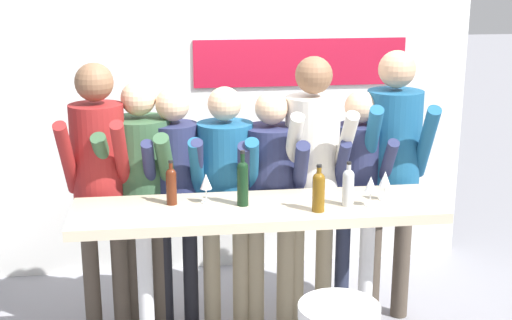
% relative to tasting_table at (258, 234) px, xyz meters
% --- Properties ---
extents(back_wall, '(3.74, 0.12, 2.43)m').
position_rel_tasting_table_xyz_m(back_wall, '(0.01, 1.56, 0.37)').
color(back_wall, silver).
rests_on(back_wall, ground_plane).
extents(tasting_table, '(2.14, 0.56, 1.03)m').
position_rel_tasting_table_xyz_m(tasting_table, '(0.00, 0.00, 0.00)').
color(tasting_table, beige).
rests_on(tasting_table, ground_plane).
extents(person_far_left, '(0.42, 0.55, 1.81)m').
position_rel_tasting_table_xyz_m(person_far_left, '(-0.93, 0.48, 0.28)').
color(person_far_left, '#473D33').
rests_on(person_far_left, ground_plane).
extents(person_left, '(0.53, 0.61, 1.68)m').
position_rel_tasting_table_xyz_m(person_left, '(-0.68, 0.55, 0.18)').
color(person_left, '#473D33').
rests_on(person_left, ground_plane).
extents(person_center_left, '(0.38, 0.50, 1.65)m').
position_rel_tasting_table_xyz_m(person_center_left, '(-0.47, 0.52, 0.18)').
color(person_center_left, black).
rests_on(person_center_left, ground_plane).
extents(person_center, '(0.47, 0.56, 1.65)m').
position_rel_tasting_table_xyz_m(person_center, '(-0.14, 0.50, 0.16)').
color(person_center, gray).
rests_on(person_center, ground_plane).
extents(person_center_right, '(0.47, 0.55, 1.62)m').
position_rel_tasting_table_xyz_m(person_center_right, '(0.15, 0.47, 0.14)').
color(person_center_right, gray).
rests_on(person_center_right, ground_plane).
extents(person_right, '(0.42, 0.55, 1.83)m').
position_rel_tasting_table_xyz_m(person_right, '(0.42, 0.49, 0.29)').
color(person_right, gray).
rests_on(person_right, ground_plane).
extents(person_far_right, '(0.39, 0.50, 1.60)m').
position_rel_tasting_table_xyz_m(person_far_right, '(0.74, 0.50, 0.15)').
color(person_far_right, '#23283D').
rests_on(person_far_right, ground_plane).
extents(person_rightmost, '(0.49, 0.61, 1.85)m').
position_rel_tasting_table_xyz_m(person_rightmost, '(0.96, 0.50, 0.30)').
color(person_rightmost, '#473D33').
rests_on(person_rightmost, ground_plane).
extents(wine_bottle_0, '(0.07, 0.07, 0.33)m').
position_rel_tasting_table_xyz_m(wine_bottle_0, '(-0.09, 0.02, 0.32)').
color(wine_bottle_0, black).
rests_on(wine_bottle_0, tasting_table).
extents(wine_bottle_1, '(0.06, 0.06, 0.26)m').
position_rel_tasting_table_xyz_m(wine_bottle_1, '(-0.49, 0.09, 0.30)').
color(wine_bottle_1, '#4C1E0F').
rests_on(wine_bottle_1, tasting_table).
extents(wine_bottle_2, '(0.07, 0.07, 0.26)m').
position_rel_tasting_table_xyz_m(wine_bottle_2, '(0.51, -0.07, 0.30)').
color(wine_bottle_2, '#B7BCC1').
rests_on(wine_bottle_2, tasting_table).
extents(wine_bottle_3, '(0.07, 0.07, 0.27)m').
position_rel_tasting_table_xyz_m(wine_bottle_3, '(0.32, -0.14, 0.30)').
color(wine_bottle_3, brown).
rests_on(wine_bottle_3, tasting_table).
extents(wine_glass_0, '(0.07, 0.07, 0.18)m').
position_rel_tasting_table_xyz_m(wine_glass_0, '(0.64, -0.09, 0.30)').
color(wine_glass_0, silver).
rests_on(wine_glass_0, tasting_table).
extents(wine_glass_1, '(0.07, 0.07, 0.18)m').
position_rel_tasting_table_xyz_m(wine_glass_1, '(-0.29, 0.09, 0.30)').
color(wine_glass_1, silver).
rests_on(wine_glass_1, tasting_table).
extents(wine_glass_2, '(0.07, 0.07, 0.18)m').
position_rel_tasting_table_xyz_m(wine_glass_2, '(0.75, -0.00, 0.30)').
color(wine_glass_2, silver).
rests_on(wine_glass_2, tasting_table).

